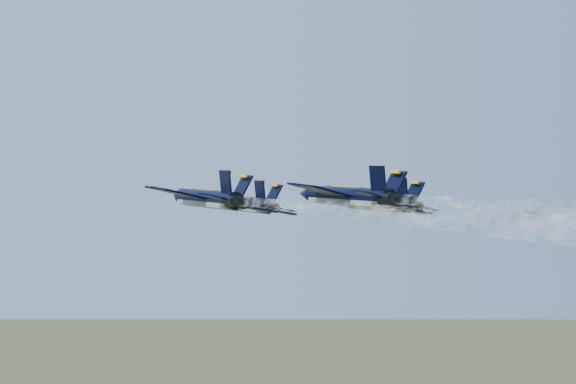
{
  "coord_description": "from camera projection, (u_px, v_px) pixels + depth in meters",
  "views": [
    {
      "loc": [
        -10.98,
        -99.78,
        100.66
      ],
      "look_at": [
        1.67,
        -1.52,
        105.02
      ],
      "focal_mm": 55.0,
      "sensor_mm": 36.0,
      "label": 1
    }
  ],
  "objects": [
    {
      "name": "smoke_trail_left",
      "position": [
        462.0,
        178.0,
        56.33
      ],
      "size": [
        21.21,
        50.68,
        2.01
      ],
      "rotation": [
        0.0,
        0.18,
        0.38
      ],
      "color": "white"
    },
    {
      "name": "jet_slot",
      "position": [
        346.0,
        197.0,
        86.03
      ],
      "size": [
        13.07,
        17.97,
        4.39
      ],
      "rotation": [
        0.0,
        0.18,
        0.38
      ],
      "color": "black"
    },
    {
      "name": "jet_right",
      "position": [
        373.0,
        203.0,
        103.74
      ],
      "size": [
        13.07,
        17.97,
        4.39
      ],
      "rotation": [
        0.0,
        0.18,
        0.38
      ],
      "color": "black"
    },
    {
      "name": "jet_lead",
      "position": [
        241.0,
        204.0,
        109.55
      ],
      "size": [
        13.07,
        17.97,
        4.39
      ],
      "rotation": [
        0.0,
        0.18,
        0.38
      ],
      "color": "black"
    },
    {
      "name": "smoke_trail_lead",
      "position": [
        455.0,
        191.0,
        73.76
      ],
      "size": [
        21.21,
        50.68,
        2.01
      ],
      "rotation": [
        0.0,
        0.18,
        0.38
      ],
      "color": "white"
    },
    {
      "name": "jet_left",
      "position": [
        206.0,
        199.0,
        92.12
      ],
      "size": [
        13.07,
        17.97,
        4.39
      ],
      "rotation": [
        0.0,
        0.18,
        0.38
      ],
      "color": "black"
    }
  ]
}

